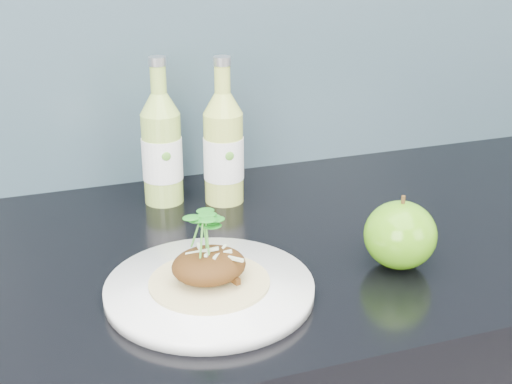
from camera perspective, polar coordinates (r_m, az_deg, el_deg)
dinner_plate at (r=0.86m, az=-3.74°, el=-7.77°), size 0.27×0.27×0.02m
pork_taco at (r=0.85m, az=-3.80°, el=-5.66°), size 0.14×0.14×0.10m
green_apple at (r=0.93m, az=11.46°, el=-3.39°), size 0.10×0.10×0.10m
cider_bottle_left at (r=1.10m, az=-7.55°, el=3.45°), size 0.08×0.08×0.23m
cider_bottle_right at (r=1.10m, az=-2.61°, el=3.50°), size 0.07×0.07×0.23m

